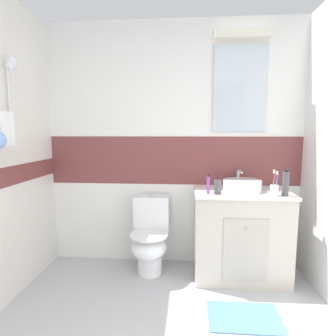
{
  "coord_description": "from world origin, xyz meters",
  "views": [
    {
      "loc": [
        0.15,
        -0.4,
        1.39
      ],
      "look_at": [
        -0.01,
        1.79,
        1.1
      ],
      "focal_mm": 28.94,
      "sensor_mm": 36.0,
      "label": 1
    }
  ],
  "objects_px": {
    "sink_basin": "(242,185)",
    "soap_dispenser": "(218,187)",
    "toilet": "(150,238)",
    "shampoo_bottle_tall": "(286,183)",
    "toothpaste_tube_upright": "(208,185)",
    "toothbrush_cup": "(274,189)"
  },
  "relations": [
    {
      "from": "sink_basin",
      "to": "soap_dispenser",
      "type": "relative_size",
      "value": 2.43
    },
    {
      "from": "toilet",
      "to": "shampoo_bottle_tall",
      "type": "bearing_deg",
      "value": -9.51
    },
    {
      "from": "toothpaste_tube_upright",
      "to": "toilet",
      "type": "bearing_deg",
      "value": 160.61
    },
    {
      "from": "soap_dispenser",
      "to": "shampoo_bottle_tall",
      "type": "bearing_deg",
      "value": -3.04
    },
    {
      "from": "shampoo_bottle_tall",
      "to": "sink_basin",
      "type": "bearing_deg",
      "value": 151.0
    },
    {
      "from": "toilet",
      "to": "sink_basin",
      "type": "bearing_deg",
      "value": -1.19
    },
    {
      "from": "sink_basin",
      "to": "soap_dispenser",
      "type": "bearing_deg",
      "value": -147.72
    },
    {
      "from": "shampoo_bottle_tall",
      "to": "soap_dispenser",
      "type": "bearing_deg",
      "value": 176.96
    },
    {
      "from": "soap_dispenser",
      "to": "toothpaste_tube_upright",
      "type": "relative_size",
      "value": 0.93
    },
    {
      "from": "toothbrush_cup",
      "to": "soap_dispenser",
      "type": "bearing_deg",
      "value": 175.94
    },
    {
      "from": "toilet",
      "to": "toothbrush_cup",
      "type": "bearing_deg",
      "value": -10.47
    },
    {
      "from": "sink_basin",
      "to": "toothpaste_tube_upright",
      "type": "xyz_separation_m",
      "value": [
        -0.33,
        -0.17,
        0.03
      ]
    },
    {
      "from": "sink_basin",
      "to": "toilet",
      "type": "height_order",
      "value": "sink_basin"
    },
    {
      "from": "sink_basin",
      "to": "shampoo_bottle_tall",
      "type": "distance_m",
      "value": 0.38
    },
    {
      "from": "sink_basin",
      "to": "toothbrush_cup",
      "type": "bearing_deg",
      "value": -38.11
    },
    {
      "from": "sink_basin",
      "to": "toothbrush_cup",
      "type": "height_order",
      "value": "toothbrush_cup"
    },
    {
      "from": "toothbrush_cup",
      "to": "toothpaste_tube_upright",
      "type": "height_order",
      "value": "toothbrush_cup"
    },
    {
      "from": "toothpaste_tube_upright",
      "to": "toothbrush_cup",
      "type": "bearing_deg",
      "value": -1.32
    },
    {
      "from": "toothbrush_cup",
      "to": "shampoo_bottle_tall",
      "type": "bearing_deg",
      "value": 2.33
    },
    {
      "from": "soap_dispenser",
      "to": "shampoo_bottle_tall",
      "type": "distance_m",
      "value": 0.58
    },
    {
      "from": "sink_basin",
      "to": "soap_dispenser",
      "type": "height_order",
      "value": "sink_basin"
    },
    {
      "from": "toothbrush_cup",
      "to": "sink_basin",
      "type": "bearing_deg",
      "value": 141.89
    }
  ]
}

